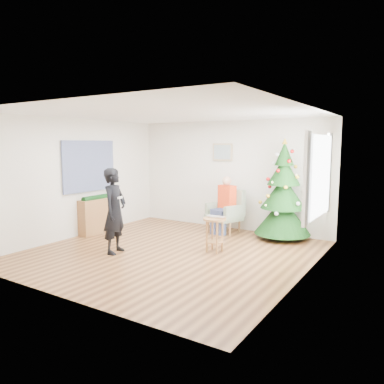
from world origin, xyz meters
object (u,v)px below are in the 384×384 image
Objects in this scene: standing_man at (115,211)px; console at (99,216)px; stool at (215,235)px; christmas_tree at (283,194)px; armchair at (226,216)px.

console is at bearing 41.87° from standing_man.
stool is 1.94m from standing_man.
standing_man reaches higher than console.
console is at bearing -155.38° from christmas_tree.
stool is 3.02m from console.
standing_man is (-1.57, -1.04, 0.47)m from stool.
christmas_tree is at bearing 24.73° from armchair.
console is (-1.45, 0.98, -0.40)m from standing_man.
armchair is (-1.32, -0.09, -0.61)m from christmas_tree.
console is (-2.45, -1.64, 0.03)m from armchair.
armchair is 2.84m from standing_man.
standing_man is (-2.32, -2.71, -0.17)m from christmas_tree.
stool is at bearing -114.37° from christmas_tree.
armchair is 2.95m from console.
christmas_tree is 3.58m from standing_man.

